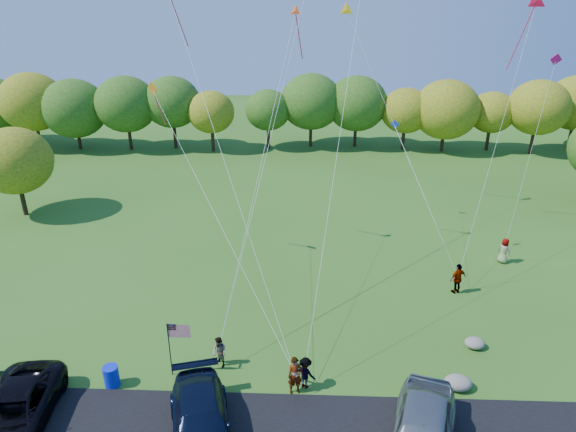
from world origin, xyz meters
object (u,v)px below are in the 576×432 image
minivan_navy (201,423)px  trash_barrel (111,376)px  minivan_dark (14,411)px  flyer_b (219,352)px  park_bench (21,376)px  flyer_d (458,278)px  flyer_a (295,376)px  flyer_c (305,373)px  flyer_e (504,251)px

minivan_navy → trash_barrel: 5.42m
minivan_dark → flyer_b: size_ratio=3.63×
minivan_dark → park_bench: (-1.10, 2.43, -0.35)m
flyer_d → minivan_dark: bearing=1.9°
flyer_b → park_bench: flyer_b is taller
minivan_navy → flyer_a: (3.55, 2.79, 0.03)m
flyer_d → trash_barrel: size_ratio=1.85×
flyer_b → minivan_dark: bearing=-107.8°
minivan_navy → trash_barrel: bearing=132.4°
flyer_b → flyer_d: (12.72, 6.92, 0.16)m
flyer_a → trash_barrel: (-8.12, 0.10, -0.41)m
flyer_d → flyer_b: bearing=2.0°
flyer_b → park_bench: 8.76m
park_bench → minivan_dark: bearing=-76.9°
flyer_b → flyer_c: (3.99, -1.24, -0.01)m
flyer_a → flyer_b: bearing=141.0°
flyer_d → flyer_e: flyer_d is taller
flyer_a → flyer_d: bearing=28.1°
minivan_dark → trash_barrel: 3.89m
flyer_b → flyer_e: size_ratio=0.91×
flyer_d → trash_barrel: bearing=-0.6°
flyer_e → trash_barrel: (-21.22, -12.20, -0.34)m
flyer_d → park_bench: 22.97m
flyer_d → flyer_e: size_ratio=1.10×
minivan_navy → park_bench: (-8.61, 2.79, -0.39)m
park_bench → flyer_e: bearing=14.7°
flyer_a → park_bench: size_ratio=1.12×
flyer_d → park_bench: flyer_d is taller
flyer_a → minivan_navy: bearing=-156.7°
flyer_d → trash_barrel: (-17.29, -8.42, -0.43)m
minivan_navy → park_bench: bearing=146.7°
minivan_dark → flyer_a: 11.32m
flyer_b → flyer_d: bearing=72.5°
minivan_dark → trash_barrel: minivan_dark is taller
minivan_dark → flyer_e: flyer_e is taller
flyer_c → flyer_b: bearing=9.3°
minivan_dark → minivan_navy: (7.51, -0.36, 0.04)m
flyer_c → park_bench: size_ratio=0.94×
minivan_navy → flyer_e: size_ratio=3.33×
minivan_dark → flyer_c: (11.50, 2.79, -0.08)m
flyer_c → flyer_d: flyer_d is taller
trash_barrel → flyer_e: bearing=29.9°
flyer_a → flyer_c: bearing=24.7°
flyer_c → flyer_e: 17.41m
flyer_e → trash_barrel: size_ratio=1.68×
flyer_b → trash_barrel: 4.82m
flyer_d → park_bench: (-21.33, -8.51, -0.45)m
minivan_navy → flyer_c: size_ratio=3.69×
minivan_dark → flyer_d: bearing=22.1°
flyer_b → flyer_e: bearing=76.7°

